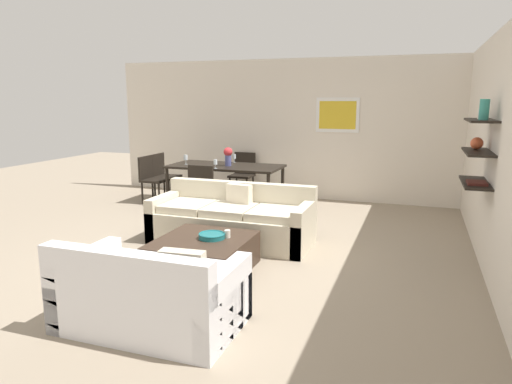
{
  "coord_description": "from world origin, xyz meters",
  "views": [
    {
      "loc": [
        2.23,
        -5.33,
        1.92
      ],
      "look_at": [
        0.28,
        0.2,
        0.75
      ],
      "focal_mm": 32.45,
      "sensor_mm": 36.0,
      "label": 1
    }
  ],
  "objects": [
    {
      "name": "centerpiece_vase",
      "position": [
        -1.0,
        2.31,
        0.94
      ],
      "size": [
        0.16,
        0.16,
        0.33
      ],
      "color": "#4C518C",
      "rests_on": "dining_table"
    },
    {
      "name": "dining_chair_foot",
      "position": [
        -1.08,
        1.46,
        0.5
      ],
      "size": [
        0.44,
        0.44,
        0.88
      ],
      "color": "black",
      "rests_on": "ground"
    },
    {
      "name": "candle_jar",
      "position": [
        0.24,
        -0.67,
        0.42
      ],
      "size": [
        0.07,
        0.07,
        0.09
      ],
      "primitive_type": "cylinder",
      "color": "silver",
      "rests_on": "coffee_table"
    },
    {
      "name": "coffee_table",
      "position": [
        -0.0,
        -0.81,
        0.19
      ],
      "size": [
        1.01,
        1.08,
        0.38
      ],
      "color": "#38281E",
      "rests_on": "ground"
    },
    {
      "name": "dining_table",
      "position": [
        -1.08,
        2.36,
        0.69
      ],
      "size": [
        2.05,
        0.98,
        0.75
      ],
      "color": "black",
      "rests_on": "ground"
    },
    {
      "name": "wine_glass_head",
      "position": [
        -1.08,
        2.79,
        0.85
      ],
      "size": [
        0.06,
        0.06,
        0.15
      ],
      "color": "silver",
      "rests_on": "dining_table"
    },
    {
      "name": "wine_glass_foot",
      "position": [
        -1.08,
        1.93,
        0.86
      ],
      "size": [
        0.06,
        0.06,
        0.16
      ],
      "color": "silver",
      "rests_on": "dining_table"
    },
    {
      "name": "ground_plane",
      "position": [
        0.0,
        0.0,
        0.0
      ],
      "size": [
        18.0,
        18.0,
        0.0
      ],
      "primitive_type": "plane",
      "color": "gray"
    },
    {
      "name": "wine_glass_left_near",
      "position": [
        -1.82,
        2.23,
        0.87
      ],
      "size": [
        0.07,
        0.07,
        0.18
      ],
      "color": "silver",
      "rests_on": "dining_table"
    },
    {
      "name": "dining_chair_left_far",
      "position": [
        -2.51,
        2.58,
        0.5
      ],
      "size": [
        0.44,
        0.44,
        0.88
      ],
      "color": "black",
      "rests_on": "ground"
    },
    {
      "name": "dining_chair_head",
      "position": [
        -1.08,
        3.25,
        0.5
      ],
      "size": [
        0.44,
        0.44,
        0.88
      ],
      "color": "black",
      "rests_on": "ground"
    },
    {
      "name": "sofa_beige",
      "position": [
        -0.11,
        0.34,
        0.29
      ],
      "size": [
        2.18,
        0.9,
        0.78
      ],
      "color": "beige",
      "rests_on": "ground"
    },
    {
      "name": "loveseat_white",
      "position": [
        0.16,
        -2.16,
        0.29
      ],
      "size": [
        1.5,
        0.9,
        0.78
      ],
      "color": "white",
      "rests_on": "ground"
    },
    {
      "name": "right_wall_shelf_unit",
      "position": [
        3.03,
        0.6,
        1.35
      ],
      "size": [
        0.34,
        8.2,
        2.7
      ],
      "color": "silver",
      "rests_on": "ground"
    },
    {
      "name": "back_wall_unit",
      "position": [
        0.31,
        3.53,
        1.35
      ],
      "size": [
        8.4,
        0.09,
        2.7
      ],
      "color": "silver",
      "rests_on": "ground"
    },
    {
      "name": "dining_chair_left_near",
      "position": [
        -2.51,
        2.14,
        0.5
      ],
      "size": [
        0.44,
        0.44,
        0.88
      ],
      "color": "black",
      "rests_on": "ground"
    },
    {
      "name": "decorative_bowl",
      "position": [
        0.09,
        -0.76,
        0.41
      ],
      "size": [
        0.3,
        0.3,
        0.06
      ],
      "color": "#19666B",
      "rests_on": "coffee_table"
    }
  ]
}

